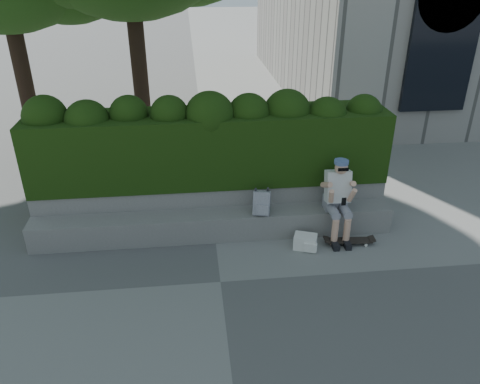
{
  "coord_description": "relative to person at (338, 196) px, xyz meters",
  "views": [
    {
      "loc": [
        -0.33,
        -5.49,
        4.28
      ],
      "look_at": [
        0.4,
        1.0,
        0.95
      ],
      "focal_mm": 35.0,
      "sensor_mm": 36.0,
      "label": 1
    }
  ],
  "objects": [
    {
      "name": "skateboard",
      "position": [
        0.17,
        -0.3,
        -0.69
      ],
      "size": [
        0.76,
        0.25,
        0.08
      ],
      "rotation": [
        0.0,
        0.0,
        -0.08
      ],
      "color": "black",
      "rests_on": "ground"
    },
    {
      "name": "ground",
      "position": [
        -2.02,
        -1.07,
        -0.75
      ],
      "size": [
        80.0,
        80.0,
        0.0
      ],
      "primitive_type": "plane",
      "color": "slate",
      "rests_on": "ground"
    },
    {
      "name": "hedge",
      "position": [
        -2.02,
        0.88,
        0.6
      ],
      "size": [
        6.0,
        1.0,
        1.2
      ],
      "primitive_type": "cube",
      "color": "black",
      "rests_on": "planter_wall"
    },
    {
      "name": "backpack_ground",
      "position": [
        -0.59,
        -0.33,
        -0.64
      ],
      "size": [
        0.43,
        0.36,
        0.23
      ],
      "primitive_type": "cube",
      "rotation": [
        0.0,
        0.0,
        -0.36
      ],
      "color": "white",
      "rests_on": "ground"
    },
    {
      "name": "backpack_plaid",
      "position": [
        -1.25,
        0.08,
        -0.1
      ],
      "size": [
        0.3,
        0.21,
        0.4
      ],
      "primitive_type": "cube",
      "rotation": [
        0.0,
        0.0,
        -0.27
      ],
      "color": "#A8A8AC",
      "rests_on": "bench_ledge"
    },
    {
      "name": "person",
      "position": [
        0.0,
        0.0,
        0.0
      ],
      "size": [
        0.4,
        0.76,
        1.38
      ],
      "color": "gray",
      "rests_on": "ground"
    },
    {
      "name": "bench_ledge",
      "position": [
        -2.02,
        0.18,
        -0.53
      ],
      "size": [
        6.0,
        0.45,
        0.45
      ],
      "primitive_type": "cube",
      "color": "gray",
      "rests_on": "ground"
    },
    {
      "name": "planter_wall",
      "position": [
        -2.02,
        0.66,
        -0.38
      ],
      "size": [
        6.0,
        0.5,
        0.75
      ],
      "primitive_type": "cube",
      "color": "gray",
      "rests_on": "ground"
    }
  ]
}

